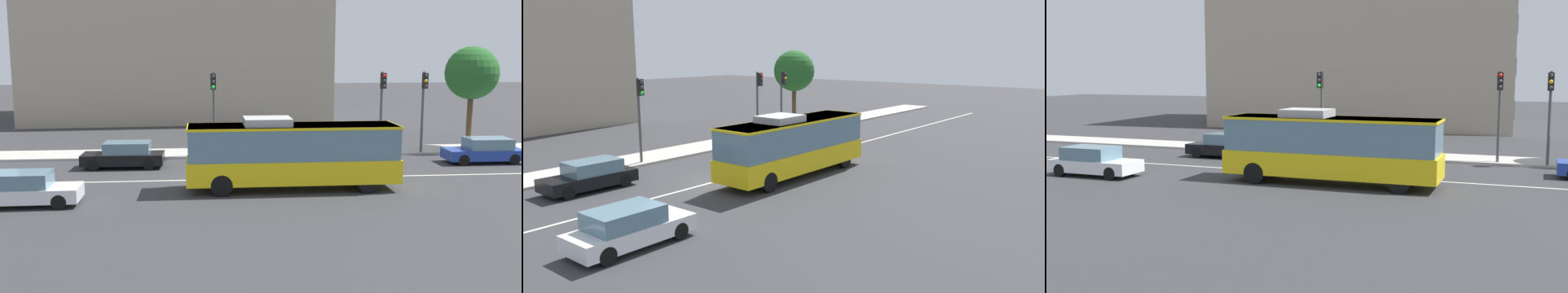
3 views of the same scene
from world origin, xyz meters
TOP-DOWN VIEW (x-y plane):
  - ground_plane at (0.00, 0.00)m, footprint 160.00×160.00m
  - sidewalk_kerb at (0.00, 7.56)m, footprint 80.00×3.10m
  - lane_centre_line at (0.00, 0.00)m, footprint 76.00×0.16m
  - transit_bus at (3.43, -2.37)m, footprint 10.00×2.52m
  - sedan_white at (-8.38, -4.31)m, footprint 4.51×1.84m
  - sedan_black at (-5.17, 3.64)m, footprint 4.53×1.87m
  - traffic_light_near_corner at (12.93, 6.18)m, footprint 0.33×0.62m
  - traffic_light_mid_block at (-0.10, 6.41)m, footprint 0.34×0.62m
  - traffic_light_far_corner at (10.34, 6.37)m, footprint 0.33×0.62m
  - office_block_background at (-3.12, 29.14)m, footprint 27.71×16.90m

SIDE VIEW (x-z plane):
  - ground_plane at x=0.00m, z-range 0.00..0.00m
  - lane_centre_line at x=0.00m, z-range 0.00..0.01m
  - sidewalk_kerb at x=0.00m, z-range 0.00..0.14m
  - sedan_white at x=-8.38m, z-range -0.01..1.46m
  - sedan_black at x=-5.17m, z-range -0.01..1.46m
  - transit_bus at x=3.43m, z-range 0.08..3.54m
  - traffic_light_near_corner at x=12.93m, z-range 0.96..6.16m
  - traffic_light_mid_block at x=-0.10m, z-range 0.96..6.16m
  - traffic_light_far_corner at x=10.34m, z-range 0.96..6.16m
  - office_block_background at x=-3.12m, z-range 0.00..17.00m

